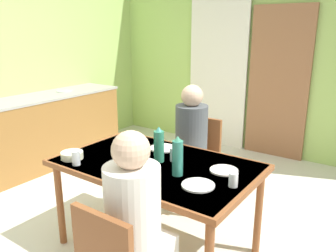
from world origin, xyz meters
TOP-DOWN VIEW (x-y plane):
  - ground_plane at (0.00, 0.00)m, footprint 7.02×7.02m
  - wall_back at (0.00, 2.70)m, footprint 4.48×0.10m
  - wall_left at (-2.14, 0.68)m, footprint 0.10×4.05m
  - door_wooden at (0.50, 2.62)m, footprint 0.80×0.05m
  - curtain_panel at (-0.39, 2.60)m, footprint 0.90×0.03m
  - kitchen_counter at (-1.81, 0.68)m, footprint 0.61×1.98m
  - dining_table at (0.44, 0.01)m, footprint 1.49×0.93m
  - chair_far_diner at (0.33, 0.83)m, footprint 0.40×0.40m
  - person_near_diner at (0.81, -0.67)m, footprint 0.30×0.37m
  - person_far_diner at (0.33, 0.70)m, footprint 0.30×0.37m
  - water_bottle_green_near at (0.70, -0.08)m, footprint 0.08×0.08m
  - water_bottle_green_far at (0.45, 0.04)m, footprint 0.08×0.08m
  - serving_bowl_center at (-0.14, -0.30)m, footprint 0.17×0.17m
  - dinner_plate_near_left at (0.93, 0.16)m, footprint 0.20×0.20m
  - dinner_plate_near_right at (0.31, 0.29)m, footprint 0.22×0.22m
  - dinner_plate_far_center at (0.90, -0.15)m, footprint 0.21×0.21m
  - drinking_glass_by_near_diner at (-0.01, -0.36)m, footprint 0.06×0.06m
  - drinking_glass_by_far_diner at (0.53, 0.11)m, footprint 0.06×0.06m
  - drinking_glass_spare_center at (1.09, -0.03)m, footprint 0.06×0.06m
  - cutlery_knife_near at (-0.08, 0.32)m, footprint 0.15×0.03m
  - cutlery_fork_near at (0.41, -0.17)m, footprint 0.02×0.15m

SIDE VIEW (x-z plane):
  - ground_plane at x=0.00m, z-range 0.00..0.00m
  - kitchen_counter at x=-1.81m, z-range 0.00..0.91m
  - chair_far_diner at x=0.33m, z-range 0.06..0.93m
  - dining_table at x=0.44m, z-range 0.30..1.04m
  - cutlery_knife_near at x=-0.08m, z-range 0.73..0.74m
  - cutlery_fork_near at x=0.41m, z-range 0.73..0.74m
  - dinner_plate_near_left at x=0.93m, z-range 0.73..0.75m
  - dinner_plate_near_right at x=0.31m, z-range 0.73..0.75m
  - dinner_plate_far_center at x=0.90m, z-range 0.73..0.75m
  - serving_bowl_center at x=-0.14m, z-range 0.73..0.79m
  - drinking_glass_spare_center at x=1.09m, z-range 0.73..0.83m
  - person_near_diner at x=0.81m, z-range 0.40..1.17m
  - person_far_diner at x=0.33m, z-range 0.40..1.17m
  - drinking_glass_by_far_diner at x=0.53m, z-range 0.73..0.84m
  - drinking_glass_by_near_diner at x=-0.01m, z-range 0.73..0.84m
  - water_bottle_green_far at x=0.45m, z-range 0.73..1.00m
  - water_bottle_green_near at x=0.70m, z-range 0.73..1.01m
  - door_wooden at x=0.50m, z-range 0.00..2.00m
  - curtain_panel at x=-0.39m, z-range 0.00..2.30m
  - wall_back at x=0.00m, z-range 0.00..2.74m
  - wall_left at x=-2.14m, z-range 0.00..2.74m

